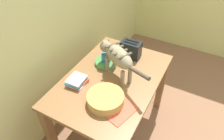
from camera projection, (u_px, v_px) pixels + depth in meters
wall_rear at (53, 10)px, 1.84m from camera, size 4.51×0.11×2.50m
dining_table at (112, 86)px, 1.94m from camera, size 1.20×0.80×0.76m
cat at (117, 56)px, 1.78m from camera, size 0.37×0.60×0.30m
saucer_bowl at (106, 62)px, 2.03m from camera, size 0.22×0.22×0.04m
coffee_mug at (106, 57)px, 1.99m from camera, size 0.13×0.09×0.08m
magazine at (120, 111)px, 1.59m from camera, size 0.29×0.25×0.01m
book_stack at (77, 81)px, 1.81m from camera, size 0.18×0.16×0.06m
wicker_basket at (105, 99)px, 1.63m from camera, size 0.30×0.30×0.08m
toaster at (131, 49)px, 2.08m from camera, size 0.12×0.20×0.18m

